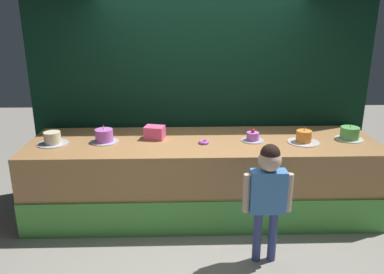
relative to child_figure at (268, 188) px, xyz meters
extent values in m
plane|color=gray|center=(-0.54, 0.45, -0.77)|extent=(12.00, 12.00, 0.00)
cube|color=#B27F4C|center=(-0.54, 1.01, -0.32)|extent=(4.01, 1.12, 0.90)
cube|color=#59B24C|center=(-0.54, 0.44, -0.57)|extent=(4.01, 0.02, 0.41)
cube|color=black|center=(-0.54, 1.67, 0.64)|extent=(4.30, 0.08, 2.83)
cylinder|color=#3F4C8C|center=(-0.07, 0.00, -0.51)|extent=(0.08, 0.08, 0.53)
cylinder|color=#3F4C8C|center=(0.07, 0.00, -0.51)|extent=(0.08, 0.08, 0.53)
cube|color=#4C8CD8|center=(0.00, 0.00, -0.04)|extent=(0.33, 0.15, 0.41)
cylinder|color=beige|center=(-0.20, 0.00, -0.05)|extent=(0.07, 0.07, 0.38)
cylinder|color=beige|center=(0.20, 0.00, -0.05)|extent=(0.07, 0.07, 0.38)
sphere|color=beige|center=(0.00, 0.00, 0.28)|extent=(0.21, 0.21, 0.21)
sphere|color=black|center=(0.00, 0.00, 0.33)|extent=(0.18, 0.18, 0.18)
cube|color=#F95891|center=(-1.11, 1.10, 0.20)|extent=(0.25, 0.22, 0.15)
torus|color=#CC66D8|center=(-0.54, 0.91, 0.14)|extent=(0.12, 0.12, 0.03)
cylinder|color=silver|center=(-2.24, 0.94, 0.13)|extent=(0.34, 0.34, 0.01)
cylinder|color=beige|center=(-2.24, 0.94, 0.20)|extent=(0.18, 0.18, 0.13)
cylinder|color=silver|center=(-1.67, 1.00, 0.13)|extent=(0.32, 0.32, 0.01)
cylinder|color=#CC66D8|center=(-1.67, 1.00, 0.21)|extent=(0.20, 0.20, 0.14)
cone|color=#F2E566|center=(-1.67, 1.00, 0.30)|extent=(0.02, 0.02, 0.06)
cylinder|color=silver|center=(0.03, 0.99, 0.13)|extent=(0.26, 0.26, 0.01)
cylinder|color=#CC66D8|center=(0.03, 0.99, 0.18)|extent=(0.14, 0.14, 0.09)
sphere|color=red|center=(0.03, 0.99, 0.25)|extent=(0.04, 0.04, 0.04)
cylinder|color=silver|center=(0.59, 0.91, 0.13)|extent=(0.36, 0.36, 0.01)
cylinder|color=orange|center=(0.59, 0.91, 0.20)|extent=(0.17, 0.17, 0.13)
cone|color=#F2E566|center=(0.59, 0.91, 0.29)|extent=(0.02, 0.02, 0.05)
cylinder|color=white|center=(1.16, 1.01, 0.13)|extent=(0.32, 0.32, 0.01)
cylinder|color=#59B259|center=(1.16, 1.01, 0.21)|extent=(0.21, 0.21, 0.14)
cone|color=#F2E566|center=(1.16, 1.01, 0.29)|extent=(0.02, 0.02, 0.04)
camera|label=1|loc=(-0.80, -3.24, 1.55)|focal=36.33mm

